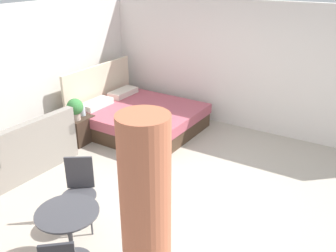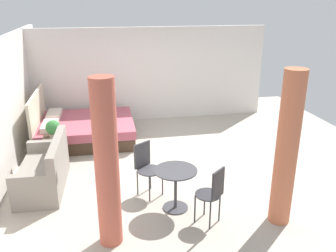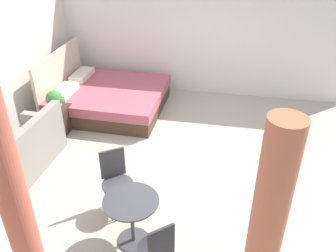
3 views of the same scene
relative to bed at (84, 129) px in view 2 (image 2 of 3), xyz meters
name	(u,v)px [view 2 (image 2 of 3)]	position (x,y,z in m)	size (l,w,h in m)	color
ground_plane	(171,159)	(-1.47, -1.84, -0.28)	(8.51, 9.41, 0.02)	#B2A899
wall_back	(2,111)	(-1.47, 1.36, 0.99)	(8.51, 0.12, 2.52)	silver
wall_right	(151,74)	(1.28, -1.84, 0.99)	(0.12, 6.41, 2.52)	silver
bed	(84,129)	(0.00, 0.00, 0.00)	(2.00, 2.26, 1.20)	#473323
couch	(45,172)	(-2.22, 0.62, 0.03)	(1.60, 0.82, 0.90)	gray
nightstand	(54,149)	(-1.04, 0.59, -0.02)	(0.49, 0.39, 0.50)	#38281E
potted_plant	(53,128)	(-1.14, 0.54, 0.46)	(0.30, 0.30, 0.41)	tan
vase	(52,132)	(-0.92, 0.59, 0.32)	(0.11, 0.11, 0.18)	silver
balcony_table	(176,182)	(-3.35, -1.51, 0.21)	(0.68, 0.68, 0.69)	#3F3F44
cafe_chair_near_window	(213,191)	(-3.87, -1.96, 0.28)	(0.54, 0.54, 0.93)	#2D2D33
cafe_chair_near_couch	(146,164)	(-2.78, -1.12, 0.28)	(0.60, 0.60, 0.92)	#3F3F44
curtain_left	(287,150)	(-3.98, -3.00, 0.90)	(0.32, 0.32, 2.34)	#D1704C
curtain_right	(107,166)	(-3.98, -0.45, 0.90)	(0.32, 0.32, 2.34)	#C15B47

